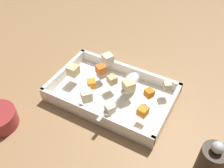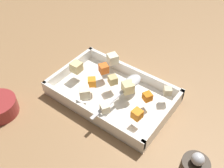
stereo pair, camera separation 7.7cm
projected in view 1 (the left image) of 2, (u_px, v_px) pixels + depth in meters
ground_plane at (115, 98)px, 0.82m from camera, size 4.00×4.00×0.00m
baking_dish at (112, 95)px, 0.81m from camera, size 0.37×0.24×0.05m
carrot_chunk_corner_se at (149, 93)px, 0.75m from camera, size 0.03×0.03×0.02m
carrot_chunk_far_left at (92, 84)px, 0.77m from camera, size 0.03×0.03×0.02m
carrot_chunk_mid_right at (101, 69)px, 0.82m from camera, size 0.04×0.04×0.03m
carrot_chunk_corner_sw at (143, 111)px, 0.69m from camera, size 0.03×0.03×0.03m
potato_chunk_rim_edge at (129, 86)px, 0.76m from camera, size 0.04×0.04×0.03m
potato_chunk_far_right at (86, 95)px, 0.73m from camera, size 0.04×0.04×0.03m
potato_chunk_near_right at (108, 59)px, 0.86m from camera, size 0.04×0.04×0.03m
potato_chunk_back_center at (110, 109)px, 0.70m from camera, size 0.03×0.03×0.02m
potato_chunk_center at (167, 86)px, 0.77m from camera, size 0.03×0.03×0.02m
potato_chunk_heap_top at (112, 80)px, 0.79m from camera, size 0.03×0.03×0.03m
potato_chunk_near_spoon at (73, 70)px, 0.81m from camera, size 0.03×0.03×0.03m
serving_spoon at (129, 82)px, 0.78m from camera, size 0.04×0.22×0.02m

